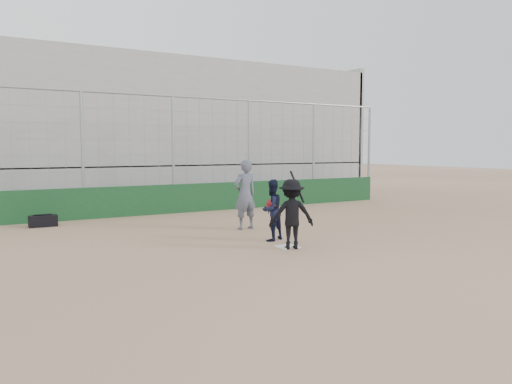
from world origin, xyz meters
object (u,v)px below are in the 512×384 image
catcher_crouched (272,220)px  equipment_bag (43,221)px  umpire (245,198)px  batter_at_plate (292,214)px

catcher_crouched → equipment_bag: bearing=131.0°
catcher_crouched → equipment_bag: catcher_crouched is taller
equipment_bag → umpire: bearing=-34.7°
batter_at_plate → equipment_bag: size_ratio=2.25×
batter_at_plate → catcher_crouched: 1.07m
batter_at_plate → equipment_bag: bearing=125.1°
batter_at_plate → umpire: umpire is taller
umpire → batter_at_plate: bearing=75.6°
batter_at_plate → equipment_bag: 7.57m
equipment_bag → batter_at_plate: bearing=-54.9°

